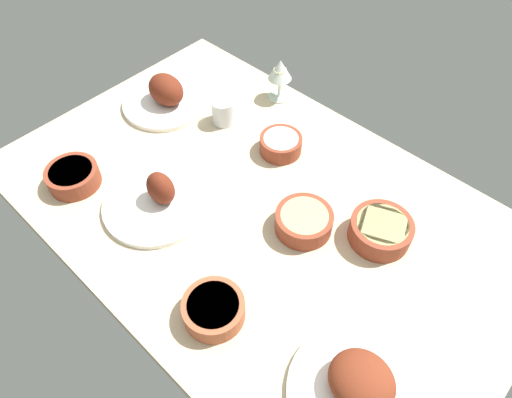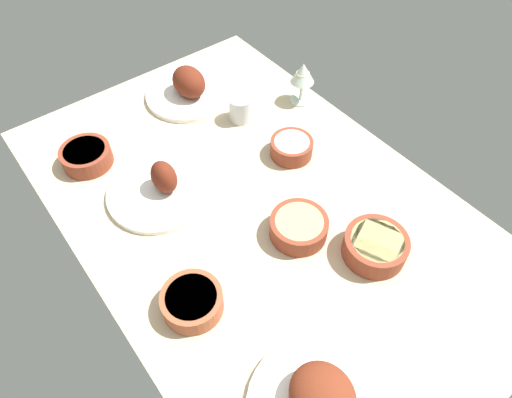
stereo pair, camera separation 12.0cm
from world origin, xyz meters
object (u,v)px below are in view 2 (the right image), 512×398
object	(u,v)px
bowl_sauce	(86,156)
water_tumbler	(241,109)
bowl_pasta	(299,227)
bowl_soup	(192,301)
wine_glass	(303,75)
plate_center_main	(161,187)
bowl_potatoes	(375,246)
bowl_cream	(291,147)
plate_near_viewer	(188,88)

from	to	relation	value
bowl_sauce	water_tumbler	size ratio (longest dim) A/B	1.79
bowl_pasta	bowl_sauce	size ratio (longest dim) A/B	1.03
bowl_soup	wine_glass	size ratio (longest dim) A/B	0.99
plate_center_main	bowl_soup	bearing A→B (deg)	-18.99
water_tumbler	bowl_potatoes	bearing A→B (deg)	-4.31
plate_center_main	wine_glass	xyz separation A→B (cm)	(-6.58, 56.33, 7.61)
bowl_sauce	bowl_cream	world-z (taller)	bowl_sauce
bowl_pasta	bowl_cream	xyz separation A→B (cm)	(-22.68, 17.20, -0.14)
wine_glass	bowl_soup	bearing A→B (deg)	-59.32
water_tumbler	bowl_sauce	bearing A→B (deg)	-104.01
bowl_sauce	bowl_pasta	bearing A→B (deg)	29.19
bowl_pasta	wine_glass	world-z (taller)	wine_glass
bowl_sauce	bowl_soup	world-z (taller)	same
bowl_pasta	bowl_potatoes	world-z (taller)	bowl_potatoes
bowl_cream	bowl_soup	distance (cm)	54.52
bowl_potatoes	bowl_cream	distance (cm)	39.05
bowl_sauce	bowl_potatoes	size ratio (longest dim) A/B	0.92
bowl_cream	water_tumbler	distance (cm)	21.85
wine_glass	water_tumbler	xyz separation A→B (cm)	(-4.78, -20.73, -5.96)
plate_near_viewer	wine_glass	bearing A→B (deg)	49.05
plate_center_main	bowl_pasta	xyz separation A→B (cm)	(33.04, 20.46, 0.62)
plate_near_viewer	wine_glass	world-z (taller)	wine_glass
plate_center_main	water_tumbler	xyz separation A→B (cm)	(-11.36, 35.60, 1.65)
plate_center_main	bowl_potatoes	size ratio (longest dim) A/B	1.82
plate_center_main	bowl_sauce	distance (cm)	25.37
plate_center_main	bowl_soup	distance (cm)	35.66
bowl_potatoes	bowl_cream	xyz separation A→B (cm)	(-38.49, 6.60, -0.43)
wine_glass	water_tumbler	distance (cm)	22.09
plate_near_viewer	wine_glass	xyz separation A→B (cm)	(24.06, 27.72, 6.53)
bowl_pasta	wine_glass	distance (cm)	53.90
wine_glass	water_tumbler	bearing A→B (deg)	-102.99
bowl_potatoes	water_tumbler	world-z (taller)	water_tumbler
bowl_sauce	water_tumbler	bearing A→B (deg)	75.99
bowl_pasta	water_tumbler	bearing A→B (deg)	161.17
water_tumbler	bowl_pasta	bearing A→B (deg)	-18.83
bowl_soup	bowl_sauce	bearing A→B (deg)	179.19
bowl_pasta	plate_near_viewer	bearing A→B (deg)	172.71
plate_near_viewer	water_tumbler	distance (cm)	20.52
plate_center_main	water_tumbler	bearing A→B (deg)	107.70
wine_glass	water_tumbler	world-z (taller)	wine_glass
bowl_pasta	bowl_soup	xyz separation A→B (cm)	(0.68, -32.07, -0.09)
bowl_pasta	bowl_potatoes	bearing A→B (deg)	33.83
plate_near_viewer	bowl_soup	size ratio (longest dim) A/B	1.98
bowl_pasta	wine_glass	xyz separation A→B (cm)	(-39.62, 35.87, 6.99)
plate_near_viewer	bowl_cream	distance (cm)	41.99
bowl_sauce	bowl_soup	distance (cm)	56.67
bowl_potatoes	water_tumbler	xyz separation A→B (cm)	(-60.21, 4.54, 0.74)
bowl_potatoes	bowl_cream	world-z (taller)	bowl_potatoes
bowl_cream	water_tumbler	size ratio (longest dim) A/B	1.56
plate_center_main	bowl_potatoes	world-z (taller)	plate_center_main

